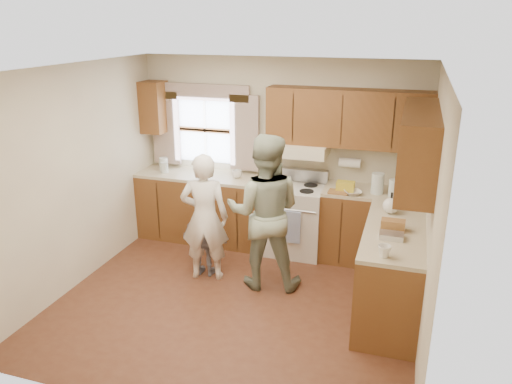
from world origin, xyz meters
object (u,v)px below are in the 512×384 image
(woman_left, at_px, (205,217))
(child, at_px, (205,239))
(stove, at_px, (294,218))
(woman_right, at_px, (265,212))

(woman_left, height_order, child, woman_left)
(stove, height_order, child, stove)
(stove, relative_size, woman_right, 0.60)
(child, bearing_deg, woman_right, 179.23)
(woman_left, xyz_separation_m, woman_right, (0.71, 0.05, 0.13))
(woman_right, relative_size, child, 1.90)
(woman_right, bearing_deg, child, -10.40)
(stove, xyz_separation_m, woman_left, (-0.83, -1.02, 0.30))
(woman_right, xyz_separation_m, child, (-0.74, -0.00, -0.42))
(stove, height_order, woman_left, woman_left)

